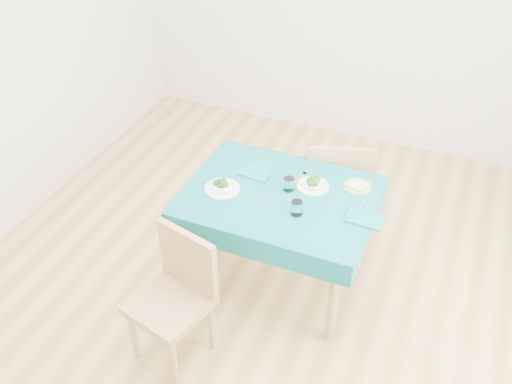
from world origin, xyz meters
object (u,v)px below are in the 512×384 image
at_px(bowl_near, 222,185).
at_px(bowl_far, 313,183).
at_px(side_plate, 357,187).
at_px(table, 278,239).
at_px(chair_far, 338,165).
at_px(chair_near, 168,295).

xyz_separation_m(bowl_near, bowl_far, (0.52, 0.25, -0.00)).
bearing_deg(side_plate, table, -148.87).
xyz_separation_m(table, side_plate, (0.43, 0.26, 0.38)).
relative_size(chair_far, bowl_near, 5.08).
height_order(bowl_near, side_plate, bowl_near).
bearing_deg(bowl_far, bowl_near, -154.69).
relative_size(chair_near, side_plate, 5.72).
bearing_deg(bowl_far, chair_far, 88.16).
bearing_deg(chair_far, chair_near, 51.00).
xyz_separation_m(chair_far, bowl_near, (-0.54, -0.81, 0.22)).
bearing_deg(chair_far, table, 56.12).
bearing_deg(bowl_near, chair_far, 56.49).
xyz_separation_m(chair_near, bowl_far, (0.53, 0.97, 0.28)).
bearing_deg(table, bowl_far, 42.62).
distance_m(chair_near, bowl_far, 1.14).
xyz_separation_m(chair_near, bowl_near, (0.01, 0.73, 0.28)).
bearing_deg(table, chair_near, -113.84).
distance_m(chair_far, bowl_far, 0.61).
xyz_separation_m(chair_far, side_plate, (0.24, -0.46, 0.19)).
bearing_deg(chair_far, side_plate, 98.39).
distance_m(bowl_far, side_plate, 0.28).
relative_size(bowl_near, side_plate, 1.26).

